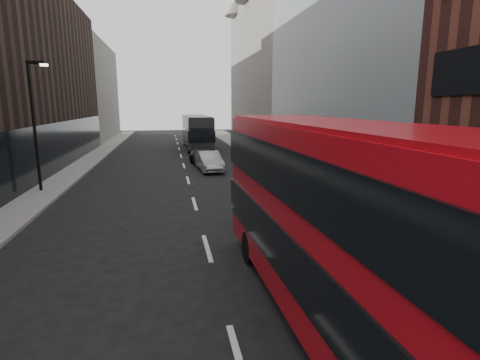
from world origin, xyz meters
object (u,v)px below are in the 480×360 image
red_bus (339,216)px  car_a (260,180)px  car_c (203,157)px  street_lamp (35,118)px  grey_bus (197,131)px  car_b (209,161)px

red_bus → car_a: 12.89m
car_c → street_lamp: bearing=-147.3°
car_a → grey_bus: bearing=99.0°
street_lamp → car_a: size_ratio=1.66×
car_b → grey_bus: bearing=84.3°
street_lamp → grey_bus: street_lamp is taller
grey_bus → car_b: grey_bus is taller
street_lamp → car_a: 12.73m
car_a → car_b: 7.91m
street_lamp → car_c: street_lamp is taller
red_bus → car_c: (-0.78, 23.13, -1.87)m
red_bus → car_a: size_ratio=2.67×
grey_bus → street_lamp: bearing=-117.9°
car_a → car_b: bearing=109.3°
street_lamp → grey_bus: 22.35m
street_lamp → red_bus: 18.43m
grey_bus → car_a: 22.16m
red_bus → car_b: 20.42m
street_lamp → car_c: (9.83, 8.15, -3.54)m
red_bus → car_c: size_ratio=2.55×
street_lamp → car_c: size_ratio=1.58×
red_bus → car_c: red_bus is taller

